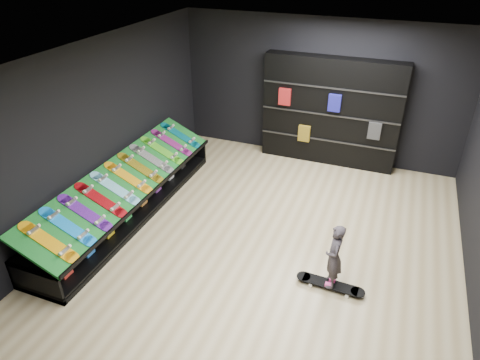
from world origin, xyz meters
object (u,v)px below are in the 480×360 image
(back_shelving, at_px, (330,112))
(floor_skateboard, at_px, (330,286))
(child, at_px, (332,268))
(display_rack, at_px, (129,201))

(back_shelving, xyz_separation_m, floor_skateboard, (0.86, -3.92, -1.10))
(floor_skateboard, relative_size, child, 1.66)
(display_rack, relative_size, back_shelving, 1.58)
(back_shelving, relative_size, child, 4.80)
(back_shelving, height_order, floor_skateboard, back_shelving)
(display_rack, xyz_separation_m, child, (3.73, -0.60, 0.14))
(back_shelving, xyz_separation_m, child, (0.86, -3.92, -0.75))
(floor_skateboard, xyz_separation_m, child, (0.00, 0.00, 0.34))
(floor_skateboard, height_order, child, child)
(child, bearing_deg, floor_skateboard, 0.00)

